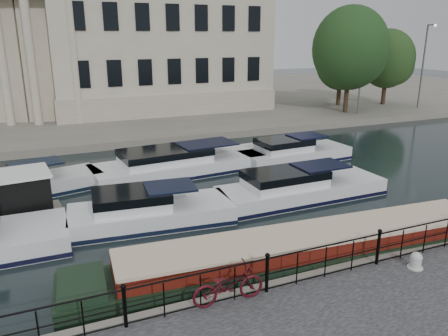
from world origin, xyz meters
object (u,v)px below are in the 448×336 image
Objects in this scene: bicycle at (228,285)px; narrowboat at (312,254)px; mooring_bollard at (416,261)px; harbour_hut at (24,198)px.

bicycle is 0.12× the size of narrowboat.
mooring_bollard is 15.42m from harbour_hut.
bicycle is 0.62× the size of harbour_hut.
bicycle reaches higher than narrowboat.
mooring_bollard is 3.28m from narrowboat.
bicycle is 6.20m from mooring_bollard.
narrowboat is at bearing -64.96° from bicycle.
mooring_bollard is 0.17× the size of harbour_hut.
harbour_hut reaches higher than narrowboat.
narrowboat is (3.91, 1.71, -0.72)m from bicycle.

